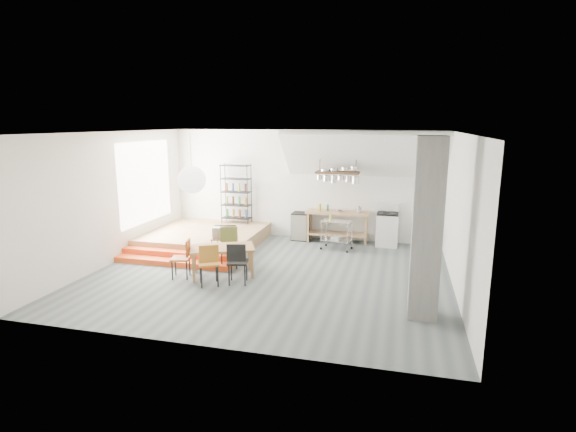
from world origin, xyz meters
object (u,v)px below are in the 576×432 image
(rolling_cart, at_px, (337,231))
(stove, at_px, (387,229))
(dining_table, at_px, (222,250))
(mini_fridge, at_px, (301,226))

(rolling_cart, bearing_deg, stove, 40.41)
(stove, height_order, rolling_cart, stove)
(dining_table, distance_m, mini_fridge, 3.68)
(mini_fridge, bearing_deg, rolling_cart, -33.86)
(dining_table, bearing_deg, stove, 20.60)
(stove, bearing_deg, dining_table, -135.10)
(dining_table, xyz_separation_m, mini_fridge, (1.01, 3.54, -0.19))
(rolling_cart, bearing_deg, dining_table, -117.95)
(dining_table, relative_size, mini_fridge, 1.98)
(stove, relative_size, rolling_cart, 1.34)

